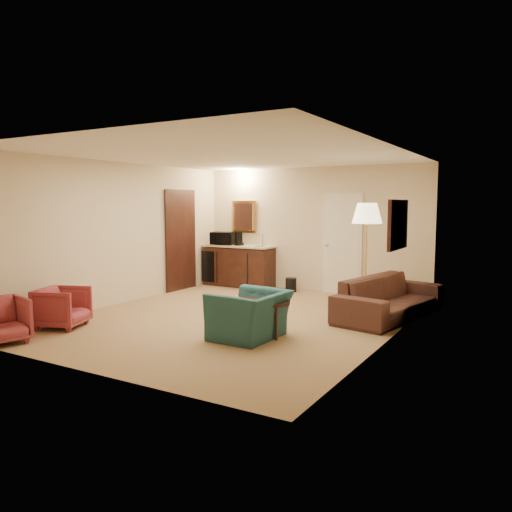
{
  "coord_description": "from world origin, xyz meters",
  "views": [
    {
      "loc": [
        4.29,
        -6.65,
        1.84
      ],
      "look_at": [
        0.1,
        0.5,
        0.97
      ],
      "focal_mm": 35.0,
      "sensor_mm": 36.0,
      "label": 1
    }
  ],
  "objects_px": {
    "wetbar_cabinet": "(239,266)",
    "floor_lamp": "(366,259)",
    "rose_chair_near": "(62,305)",
    "microwave": "(223,237)",
    "coffee_maker": "(239,238)",
    "waste_bin": "(291,285)",
    "sofa": "(390,291)",
    "coffee_table": "(260,317)",
    "teal_armchair": "(250,307)"
  },
  "relations": [
    {
      "from": "floor_lamp",
      "to": "coffee_maker",
      "type": "distance_m",
      "value": 3.54
    },
    {
      "from": "wetbar_cabinet",
      "to": "coffee_table",
      "type": "distance_m",
      "value": 4.25
    },
    {
      "from": "waste_bin",
      "to": "floor_lamp",
      "type": "bearing_deg",
      "value": -31.92
    },
    {
      "from": "coffee_table",
      "to": "coffee_maker",
      "type": "xyz_separation_m",
      "value": [
        -2.48,
        3.37,
        0.82
      ]
    },
    {
      "from": "sofa",
      "to": "coffee_table",
      "type": "distance_m",
      "value": 2.38
    },
    {
      "from": "sofa",
      "to": "microwave",
      "type": "height_order",
      "value": "microwave"
    },
    {
      "from": "rose_chair_near",
      "to": "coffee_maker",
      "type": "bearing_deg",
      "value": -24.69
    },
    {
      "from": "microwave",
      "to": "wetbar_cabinet",
      "type": "bearing_deg",
      "value": -1.61
    },
    {
      "from": "floor_lamp",
      "to": "coffee_table",
      "type": "bearing_deg",
      "value": -111.54
    },
    {
      "from": "wetbar_cabinet",
      "to": "rose_chair_near",
      "type": "xyz_separation_m",
      "value": [
        -0.25,
        -4.53,
        -0.13
      ]
    },
    {
      "from": "sofa",
      "to": "floor_lamp",
      "type": "bearing_deg",
      "value": 88.26
    },
    {
      "from": "waste_bin",
      "to": "coffee_maker",
      "type": "xyz_separation_m",
      "value": [
        -1.3,
        0.02,
        0.93
      ]
    },
    {
      "from": "wetbar_cabinet",
      "to": "floor_lamp",
      "type": "bearing_deg",
      "value": -21.51
    },
    {
      "from": "rose_chair_near",
      "to": "coffee_maker",
      "type": "xyz_separation_m",
      "value": [
        0.29,
        4.47,
        0.74
      ]
    },
    {
      "from": "rose_chair_near",
      "to": "waste_bin",
      "type": "relative_size",
      "value": 2.31
    },
    {
      "from": "sofa",
      "to": "floor_lamp",
      "type": "relative_size",
      "value": 1.22
    },
    {
      "from": "wetbar_cabinet",
      "to": "microwave",
      "type": "height_order",
      "value": "microwave"
    },
    {
      "from": "microwave",
      "to": "sofa",
      "type": "bearing_deg",
      "value": -30.24
    },
    {
      "from": "rose_chair_near",
      "to": "microwave",
      "type": "bearing_deg",
      "value": -19.35
    },
    {
      "from": "wetbar_cabinet",
      "to": "microwave",
      "type": "relative_size",
      "value": 3.15
    },
    {
      "from": "microwave",
      "to": "floor_lamp",
      "type": "bearing_deg",
      "value": -30.83
    },
    {
      "from": "sofa",
      "to": "floor_lamp",
      "type": "distance_m",
      "value": 0.66
    },
    {
      "from": "teal_armchair",
      "to": "microwave",
      "type": "bearing_deg",
      "value": -139.32
    },
    {
      "from": "wetbar_cabinet",
      "to": "waste_bin",
      "type": "height_order",
      "value": "wetbar_cabinet"
    },
    {
      "from": "wetbar_cabinet",
      "to": "coffee_maker",
      "type": "bearing_deg",
      "value": -51.01
    },
    {
      "from": "microwave",
      "to": "coffee_maker",
      "type": "distance_m",
      "value": 0.42
    },
    {
      "from": "wetbar_cabinet",
      "to": "floor_lamp",
      "type": "height_order",
      "value": "floor_lamp"
    },
    {
      "from": "wetbar_cabinet",
      "to": "sofa",
      "type": "relative_size",
      "value": 0.72
    },
    {
      "from": "sofa",
      "to": "waste_bin",
      "type": "xyz_separation_m",
      "value": [
        -2.45,
        1.35,
        -0.3
      ]
    },
    {
      "from": "waste_bin",
      "to": "rose_chair_near",
      "type": "bearing_deg",
      "value": -109.68
    },
    {
      "from": "coffee_table",
      "to": "rose_chair_near",
      "type": "bearing_deg",
      "value": -158.25
    },
    {
      "from": "teal_armchair",
      "to": "coffee_table",
      "type": "distance_m",
      "value": 0.28
    },
    {
      "from": "waste_bin",
      "to": "microwave",
      "type": "xyz_separation_m",
      "value": [
        -1.72,
        -0.0,
        0.95
      ]
    },
    {
      "from": "sofa",
      "to": "waste_bin",
      "type": "distance_m",
      "value": 2.81
    },
    {
      "from": "teal_armchair",
      "to": "microwave",
      "type": "relative_size",
      "value": 1.92
    },
    {
      "from": "teal_armchair",
      "to": "microwave",
      "type": "distance_m",
      "value": 4.6
    },
    {
      "from": "sofa",
      "to": "rose_chair_near",
      "type": "height_order",
      "value": "sofa"
    },
    {
      "from": "sofa",
      "to": "microwave",
      "type": "relative_size",
      "value": 4.37
    },
    {
      "from": "microwave",
      "to": "waste_bin",
      "type": "bearing_deg",
      "value": -12.27
    },
    {
      "from": "coffee_table",
      "to": "waste_bin",
      "type": "height_order",
      "value": "coffee_table"
    },
    {
      "from": "sofa",
      "to": "teal_armchair",
      "type": "distance_m",
      "value": 2.57
    },
    {
      "from": "waste_bin",
      "to": "microwave",
      "type": "relative_size",
      "value": 0.56
    },
    {
      "from": "teal_armchair",
      "to": "floor_lamp",
      "type": "relative_size",
      "value": 0.53
    },
    {
      "from": "coffee_table",
      "to": "waste_bin",
      "type": "relative_size",
      "value": 3.05
    },
    {
      "from": "waste_bin",
      "to": "wetbar_cabinet",
      "type": "bearing_deg",
      "value": 177.02
    },
    {
      "from": "floor_lamp",
      "to": "coffee_maker",
      "type": "bearing_deg",
      "value": 159.05
    },
    {
      "from": "teal_armchair",
      "to": "rose_chair_near",
      "type": "bearing_deg",
      "value": -69.6
    },
    {
      "from": "floor_lamp",
      "to": "microwave",
      "type": "height_order",
      "value": "floor_lamp"
    },
    {
      "from": "microwave",
      "to": "teal_armchair",
      "type": "bearing_deg",
      "value": -63.58
    },
    {
      "from": "coffee_maker",
      "to": "waste_bin",
      "type": "bearing_deg",
      "value": 4.09
    }
  ]
}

